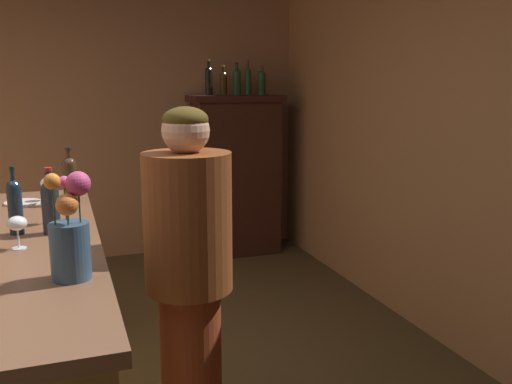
{
  "coord_description": "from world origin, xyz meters",
  "views": [
    {
      "loc": [
        0.39,
        -2.49,
        1.68
      ],
      "look_at": [
        1.25,
        -0.07,
        1.17
      ],
      "focal_mm": 38.62,
      "sensor_mm": 36.0,
      "label": 1
    }
  ],
  "objects": [
    {
      "name": "wall_back",
      "position": [
        0.0,
        2.94,
        1.33
      ],
      "size": [
        5.45,
        0.12,
        2.66
      ],
      "primitive_type": "cube",
      "color": "#B67D53",
      "rests_on": "ground"
    },
    {
      "name": "wall_right",
      "position": [
        2.72,
        0.0,
        1.33
      ],
      "size": [
        0.12,
        5.87,
        2.66
      ],
      "primitive_type": "cube",
      "color": "#B78050",
      "rests_on": "ground"
    },
    {
      "name": "bar_counter",
      "position": [
        0.27,
        0.01,
        0.51
      ],
      "size": [
        0.52,
        2.34,
        1.01
      ],
      "color": "brown",
      "rests_on": "ground"
    },
    {
      "name": "display_cabinet",
      "position": [
        2.0,
        2.61,
        0.82
      ],
      "size": [
        0.88,
        0.47,
        1.56
      ],
      "color": "#3C1D14",
      "rests_on": "ground"
    },
    {
      "name": "wine_bottle_malbec",
      "position": [
        0.43,
        0.73,
        1.15
      ],
      "size": [
        0.08,
        0.08,
        0.32
      ],
      "color": "#402C18",
      "rests_on": "bar_counter"
    },
    {
      "name": "wine_bottle_riesling",
      "position": [
        0.18,
        0.13,
        1.14
      ],
      "size": [
        0.06,
        0.06,
        0.31
      ],
      "color": "#1A2631",
      "rests_on": "bar_counter"
    },
    {
      "name": "wine_bottle_merlot",
      "position": [
        0.33,
        0.09,
        1.14
      ],
      "size": [
        0.08,
        0.08,
        0.3
      ],
      "color": "#242A31",
      "rests_on": "bar_counter"
    },
    {
      "name": "wine_glass_front",
      "position": [
        0.3,
        0.82,
        1.11
      ],
      "size": [
        0.07,
        0.07,
        0.14
      ],
      "color": "white",
      "rests_on": "bar_counter"
    },
    {
      "name": "wine_glass_mid",
      "position": [
        0.31,
        0.29,
        1.1
      ],
      "size": [
        0.06,
        0.06,
        0.14
      ],
      "color": "white",
      "rests_on": "bar_counter"
    },
    {
      "name": "wine_glass_rear",
      "position": [
        0.2,
        -0.11,
        1.11
      ],
      "size": [
        0.08,
        0.08,
        0.14
      ],
      "color": "white",
      "rests_on": "bar_counter"
    },
    {
      "name": "flower_arrangement",
      "position": [
        0.4,
        -0.56,
        1.16
      ],
      "size": [
        0.15,
        0.14,
        0.38
      ],
      "color": "#37546F",
      "rests_on": "bar_counter"
    },
    {
      "name": "cheese_plate",
      "position": [
        0.17,
        0.82,
        1.01
      ],
      "size": [
        0.2,
        0.2,
        0.01
      ],
      "primitive_type": "cylinder",
      "color": "white",
      "rests_on": "bar_counter"
    },
    {
      "name": "display_bottle_left",
      "position": [
        1.74,
        2.61,
        1.71
      ],
      "size": [
        0.07,
        0.07,
        0.33
      ],
      "color": "black",
      "rests_on": "display_cabinet"
    },
    {
      "name": "display_bottle_midleft",
      "position": [
        1.88,
        2.61,
        1.69
      ],
      "size": [
        0.07,
        0.07,
        0.28
      ],
      "color": "#4D2C13",
      "rests_on": "display_cabinet"
    },
    {
      "name": "display_bottle_center",
      "position": [
        2.01,
        2.61,
        1.7
      ],
      "size": [
        0.08,
        0.08,
        0.31
      ],
      "color": "#284926",
      "rests_on": "display_cabinet"
    },
    {
      "name": "display_bottle_midright",
      "position": [
        2.13,
        2.61,
        1.71
      ],
      "size": [
        0.06,
        0.06,
        0.33
      ],
      "color": "#27532D",
      "rests_on": "display_cabinet"
    },
    {
      "name": "display_bottle_right",
      "position": [
        2.27,
        2.61,
        1.7
      ],
      "size": [
        0.08,
        0.08,
        0.29
      ],
      "color": "#254F2A",
      "rests_on": "display_cabinet"
    },
    {
      "name": "bartender",
      "position": [
        0.87,
        -0.31,
        0.87
      ],
      "size": [
        0.37,
        0.37,
        1.59
      ],
      "rotation": [
        0.0,
        0.0,
        2.85
      ],
      "color": "maroon",
      "rests_on": "ground"
    }
  ]
}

